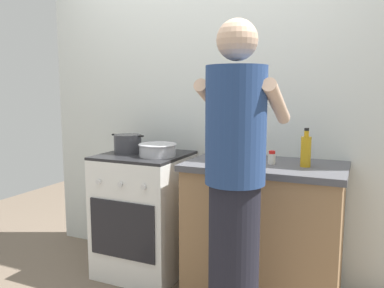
{
  "coord_description": "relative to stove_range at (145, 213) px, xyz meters",
  "views": [
    {
      "loc": [
        1.11,
        -2.25,
        1.36
      ],
      "look_at": [
        0.05,
        0.12,
        1.0
      ],
      "focal_mm": 35.97,
      "sensor_mm": 36.0,
      "label": 1
    }
  ],
  "objects": [
    {
      "name": "ground",
      "position": [
        0.35,
        -0.15,
        -0.45
      ],
      "size": [
        6.0,
        6.0,
        0.0
      ],
      "primitive_type": "plane",
      "color": "#6B5B4C"
    },
    {
      "name": "back_wall",
      "position": [
        0.55,
        0.35,
        0.8
      ],
      "size": [
        3.2,
        0.1,
        2.5
      ],
      "color": "silver",
      "rests_on": "ground"
    },
    {
      "name": "countertop",
      "position": [
        0.9,
        0.0,
        0.0
      ],
      "size": [
        1.0,
        0.6,
        0.9
      ],
      "color": "#99724C",
      "rests_on": "ground"
    },
    {
      "name": "stove_range",
      "position": [
        0.0,
        0.0,
        0.0
      ],
      "size": [
        0.6,
        0.62,
        0.9
      ],
      "color": "white",
      "rests_on": "ground"
    },
    {
      "name": "pot",
      "position": [
        -0.14,
        0.0,
        0.52
      ],
      "size": [
        0.27,
        0.2,
        0.14
      ],
      "color": "#38383D",
      "rests_on": "stove_range"
    },
    {
      "name": "mixing_bowl",
      "position": [
        0.14,
        -0.04,
        0.5
      ],
      "size": [
        0.27,
        0.27,
        0.09
      ],
      "color": "#B7B7BC",
      "rests_on": "stove_range"
    },
    {
      "name": "utensil_crock",
      "position": [
        0.65,
        0.18,
        0.54
      ],
      "size": [
        0.1,
        0.1,
        0.33
      ],
      "color": "silver",
      "rests_on": "countertop"
    },
    {
      "name": "spice_bottle",
      "position": [
        0.94,
        -0.0,
        0.49
      ],
      "size": [
        0.04,
        0.04,
        0.08
      ],
      "color": "silver",
      "rests_on": "countertop"
    },
    {
      "name": "oil_bottle",
      "position": [
        1.15,
        -0.01,
        0.55
      ],
      "size": [
        0.06,
        0.06,
        0.24
      ],
      "color": "gold",
      "rests_on": "countertop"
    },
    {
      "name": "person",
      "position": [
        0.89,
        -0.59,
        0.41
      ],
      "size": [
        0.41,
        0.5,
        1.7
      ],
      "color": "black",
      "rests_on": "ground"
    }
  ]
}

